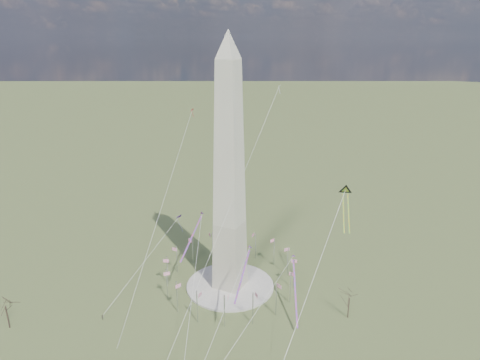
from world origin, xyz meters
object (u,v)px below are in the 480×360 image
at_px(tree_near, 350,297).
at_px(person_west, 103,317).
at_px(washington_monument, 229,176).
at_px(kite_delta_black, 346,193).

height_order(tree_near, person_west, tree_near).
xyz_separation_m(washington_monument, person_west, (-32.18, -39.58, -47.01)).
distance_m(washington_monument, tree_near, 62.25).
distance_m(tree_near, person_west, 90.25).
height_order(tree_near, kite_delta_black, kite_delta_black).
xyz_separation_m(washington_monument, kite_delta_black, (41.20, 14.24, -4.93)).
bearing_deg(person_west, kite_delta_black, -99.06).
bearing_deg(tree_near, person_west, -153.68).
bearing_deg(washington_monument, tree_near, 0.34).
bearing_deg(person_west, washington_monument, -84.43).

